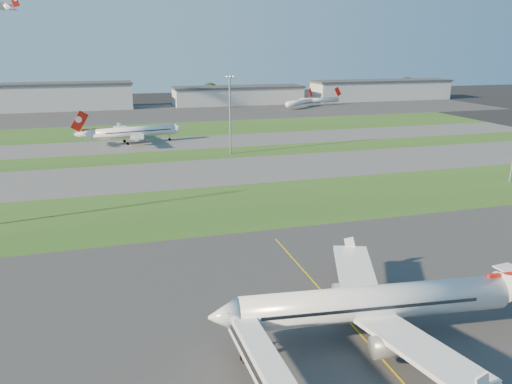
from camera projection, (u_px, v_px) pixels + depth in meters
name	position (u px, v px, depth m)	size (l,w,h in m)	color
ground	(313.00, 327.00, 63.80)	(700.00, 700.00, 0.00)	black
apron_near	(313.00, 327.00, 63.80)	(300.00, 70.00, 0.01)	#333335
grass_strip_a	(224.00, 207.00, 111.74)	(300.00, 34.00, 0.01)	#28521B
taxiway_a	(198.00, 173.00, 142.17)	(300.00, 32.00, 0.01)	#515154
grass_strip_b	(185.00, 155.00, 165.22)	(300.00, 18.00, 0.01)	#28521B
taxiway_b	(177.00, 143.00, 185.51)	(300.00, 26.00, 0.01)	#515154
grass_strip_c	(166.00, 130.00, 215.93)	(300.00, 40.00, 0.01)	#28521B
apron_far	(154.00, 113.00, 271.26)	(400.00, 80.00, 0.01)	#333335
yellow_line	(348.00, 321.00, 65.14)	(0.25, 60.00, 0.02)	gold
airliner_parked	(377.00, 303.00, 60.50)	(41.28, 34.86, 12.89)	white
airliner_taxiing	(134.00, 132.00, 184.95)	(37.36, 31.43, 11.73)	white
mini_jet_near	(299.00, 102.00, 292.63)	(23.51, 19.11, 9.48)	white
mini_jet_far	(320.00, 100.00, 305.68)	(28.56, 6.67, 9.48)	white
light_mast_centre	(230.00, 109.00, 163.27)	(3.20, 0.70, 25.80)	gray
hangar_west	(69.00, 96.00, 284.72)	(71.40, 23.00, 15.20)	#A8ACB1
hangar_east	(238.00, 95.00, 312.09)	(81.60, 23.00, 11.20)	#A8ACB1
hangar_far_east	(381.00, 90.00, 338.63)	(96.90, 23.00, 13.20)	#A8ACB1
tree_mid_west	(114.00, 96.00, 302.07)	(9.90, 9.90, 10.80)	black
tree_mid_east	(210.00, 92.00, 320.65)	(11.55, 11.55, 12.60)	black
tree_east	(319.00, 90.00, 339.10)	(10.45, 10.45, 11.40)	black
tree_far_east	(407.00, 86.00, 361.19)	(12.65, 12.65, 13.80)	black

